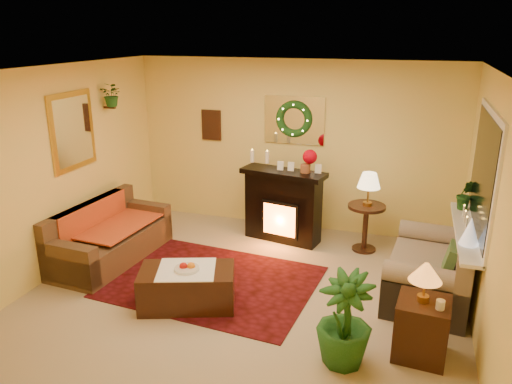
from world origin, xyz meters
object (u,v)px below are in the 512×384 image
(sofa, at_px, (110,230))
(loveseat, at_px, (430,262))
(end_table_square, at_px, (421,331))
(coffee_table, at_px, (187,289))
(side_table_round, at_px, (365,229))
(fireplace, at_px, (283,205))

(sofa, relative_size, loveseat, 1.18)
(end_table_square, distance_m, coffee_table, 2.53)
(loveseat, height_order, coffee_table, loveseat)
(loveseat, bearing_deg, side_table_round, 134.62)
(end_table_square, bearing_deg, side_table_round, 108.65)
(fireplace, bearing_deg, sofa, -135.49)
(fireplace, distance_m, side_table_round, 1.22)
(end_table_square, bearing_deg, coffee_table, 176.49)
(fireplace, bearing_deg, loveseat, -16.56)
(coffee_table, bearing_deg, end_table_square, -22.69)
(fireplace, relative_size, end_table_square, 1.86)
(loveseat, relative_size, end_table_square, 2.60)
(loveseat, xyz_separation_m, coffee_table, (-2.60, -1.09, -0.21))
(loveseat, relative_size, side_table_round, 2.25)
(sofa, relative_size, end_table_square, 3.08)
(loveseat, xyz_separation_m, side_table_round, (-0.85, 1.04, -0.09))
(sofa, bearing_deg, side_table_round, 27.09)
(sofa, distance_m, side_table_round, 3.52)
(loveseat, distance_m, side_table_round, 1.35)
(side_table_round, height_order, coffee_table, side_table_round)
(side_table_round, bearing_deg, coffee_table, -129.33)
(fireplace, height_order, coffee_table, fireplace)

